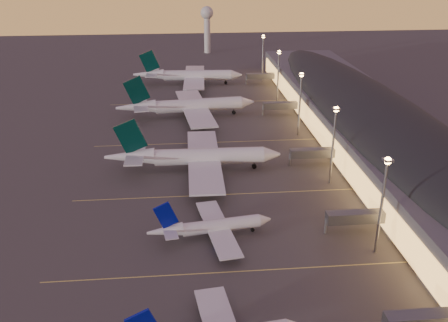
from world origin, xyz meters
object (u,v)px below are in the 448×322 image
Objects in this scene: airliner_wide_mid at (187,106)px; airliner_wide_far at (188,76)px; radar_tower at (207,22)px; airliner_wide_near at (194,157)px; airliner_narrow_north at (211,227)px.

airliner_wide_mid reaches higher than airliner_wide_far.
radar_tower reaches higher than airliner_wide_far.
airliner_wide_far is at bearing 90.39° from airliner_wide_near.
radar_tower is (16.20, 89.01, 16.91)m from airliner_wide_far.
radar_tower is (14.69, 249.11, 18.79)m from airliner_narrow_north.
radar_tower is at bearing 76.82° from airliner_wide_mid.
airliner_narrow_north is at bearing -85.45° from airliner_wide_near.
airliner_wide_mid is 1.03× the size of airliner_wide_far.
airliner_wide_mid is 58.13m from airliner_wide_far.
airliner_wide_far is (2.16, 58.09, -0.17)m from airliner_wide_mid.
airliner_wide_mid is at bearing -89.08° from airliner_wide_far.
airliner_narrow_north is 250.25m from radar_tower.
airliner_wide_near is (-2.71, 43.32, 1.85)m from airliner_narrow_north.
airliner_narrow_north is 102.09m from airliner_wide_mid.
airliner_wide_mid is 149.19m from radar_tower.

